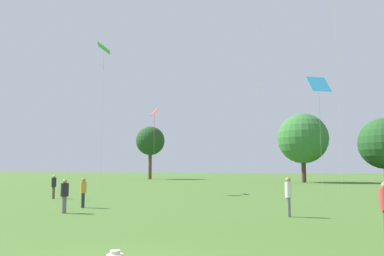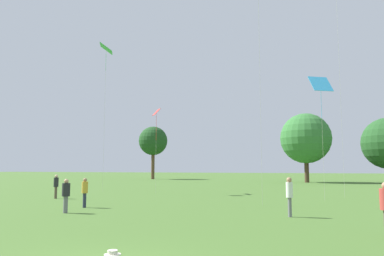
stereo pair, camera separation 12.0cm
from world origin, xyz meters
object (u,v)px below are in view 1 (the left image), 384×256
object	(u,v)px
person_standing_1	(65,193)
distant_tree_1	(303,138)
kite_3	(154,116)
kite_4	(104,51)
person_standing_2	(54,184)
distant_tree_0	(150,141)
person_standing_4	(288,193)
kite_7	(319,86)
person_standing_3	(83,190)

from	to	relation	value
person_standing_1	distant_tree_1	distance (m)	44.27
kite_3	kite_4	world-z (taller)	kite_4
distant_tree_1	person_standing_2	bearing A→B (deg)	-113.93
kite_4	distant_tree_0	distance (m)	37.41
person_standing_4	kite_7	bearing A→B (deg)	150.95
person_standing_4	kite_3	distance (m)	17.26
kite_4	kite_7	size ratio (longest dim) A/B	1.65
person_standing_2	distant_tree_0	xyz separation A→B (m)	(-12.43, 43.12, 6.25)
person_standing_1	person_standing_4	world-z (taller)	person_standing_4
person_standing_1	kite_7	xyz separation A→B (m)	(12.00, 10.94, 6.78)
kite_3	distant_tree_1	bearing A→B (deg)	161.67
person_standing_1	distant_tree_0	size ratio (longest dim) A/B	0.16
kite_4	distant_tree_1	world-z (taller)	kite_4
person_standing_3	distant_tree_1	world-z (taller)	distant_tree_1
person_standing_2	person_standing_3	xyz separation A→B (m)	(5.52, -4.46, -0.05)
person_standing_3	distant_tree_1	bearing A→B (deg)	-143.76
kite_7	person_standing_3	bearing A→B (deg)	-131.57
kite_3	distant_tree_0	size ratio (longest dim) A/B	0.71
person_standing_4	kite_7	distance (m)	11.23
person_standing_2	person_standing_3	bearing A→B (deg)	176.05
person_standing_3	distant_tree_0	world-z (taller)	distant_tree_0
person_standing_4	kite_7	world-z (taller)	kite_7
person_standing_1	person_standing_3	world-z (taller)	person_standing_1
kite_3	kite_4	bearing A→B (deg)	-100.86
kite_3	kite_7	bearing A→B (deg)	81.90
person_standing_2	kite_3	distance (m)	9.86
person_standing_3	kite_4	bearing A→B (deg)	-100.96
person_standing_3	kite_3	distance (m)	12.38
person_standing_1	kite_7	world-z (taller)	kite_7
person_standing_2	person_standing_3	world-z (taller)	person_standing_2
person_standing_2	kite_7	size ratio (longest dim) A/B	0.20
person_standing_4	kite_3	xyz separation A→B (m)	(-11.75, 11.37, 5.53)
kite_7	kite_4	bearing A→B (deg)	-177.02
kite_7	person_standing_2	bearing A→B (deg)	-153.00
person_standing_2	person_standing_3	distance (m)	7.10
person_standing_1	person_standing_3	size ratio (longest dim) A/B	1.01
person_standing_1	person_standing_4	size ratio (longest dim) A/B	0.93
person_standing_3	distant_tree_1	size ratio (longest dim) A/B	0.16
person_standing_4	kite_4	world-z (taller)	kite_4
person_standing_4	kite_4	distance (m)	25.03
kite_7	person_standing_4	bearing A→B (deg)	-85.54
person_standing_2	kite_4	world-z (taller)	kite_4
person_standing_4	distant_tree_1	size ratio (longest dim) A/B	0.17
kite_3	person_standing_3	bearing A→B (deg)	6.09
kite_4	distant_tree_0	size ratio (longest dim) A/B	1.39
person_standing_1	distant_tree_0	distance (m)	53.69
person_standing_1	kite_4	distance (m)	20.60
person_standing_2	kite_4	size ratio (longest dim) A/B	0.12
person_standing_1	kite_4	xyz separation A→B (m)	(-7.29, 14.82, 12.31)
person_standing_1	distant_tree_1	bearing A→B (deg)	177.56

